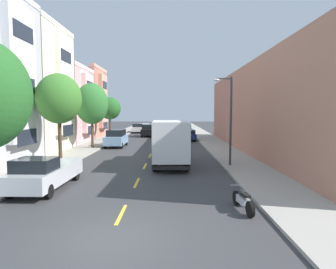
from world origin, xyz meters
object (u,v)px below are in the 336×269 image
street_tree_farthest (110,108)px  parked_hatchback_champagne (184,127)px  parked_pickup_white (138,128)px  parked_motorcycle (243,200)px  parked_suv_sky (116,138)px  parked_pickup_silver (45,173)px  moving_black_sedan (148,130)px  street_tree_third (92,104)px  parked_pickup_teal (186,130)px  delivery_box_truck (170,140)px  street_tree_second (59,99)px  street_lamp (229,114)px  parked_wagon_navy (188,135)px

street_tree_farthest → parked_hatchback_champagne: (10.79, 19.84, -3.61)m
parked_pickup_white → parked_motorcycle: (9.12, -43.42, -0.42)m
parked_hatchback_champagne → parked_suv_sky: parked_suv_sky is taller
parked_pickup_silver → parked_pickup_white: 40.31m
moving_black_sedan → street_tree_farthest: bearing=-123.6°
street_tree_third → parked_pickup_teal: (10.74, 18.13, -3.91)m
moving_black_sedan → delivery_box_truck: bearing=-81.9°
parked_suv_sky → street_tree_second: bearing=-101.0°
street_tree_farthest → parked_hatchback_champagne: 22.87m
moving_black_sedan → street_tree_third: bearing=-106.2°
street_lamp → parked_motorcycle: size_ratio=3.04×
parked_wagon_navy → parked_pickup_white: size_ratio=0.89×
street_tree_third → street_lamp: (12.34, -9.82, -0.96)m
parked_pickup_silver → parked_motorcycle: (9.22, -3.11, -0.42)m
street_tree_farthest → parked_suv_sky: street_tree_farthest is taller
parked_pickup_silver → parked_pickup_white: same height
street_lamp → parked_wagon_navy: bearing=95.1°
street_tree_third → delivery_box_truck: size_ratio=0.95×
street_tree_third → parked_hatchback_champagne: size_ratio=1.69×
parked_wagon_navy → parked_motorcycle: 28.67m
parked_hatchback_champagne → parked_wagon_navy: (-0.17, -19.24, 0.05)m
street_lamp → parked_hatchback_champagne: size_ratio=1.56×
street_tree_second → parked_suv_sky: bearing=79.0°
street_tree_third → parked_pickup_silver: bearing=-83.1°
parked_pickup_teal → parked_pickup_white: size_ratio=0.99×
street_tree_farthest → parked_motorcycle: 30.46m
parked_pickup_white → street_lamp: bearing=-73.2°
parked_hatchback_champagne → parked_wagon_navy: bearing=-90.5°
parked_hatchback_champagne → parked_pickup_white: bearing=-152.9°
delivery_box_truck → parked_hatchback_champagne: bearing=86.1°
parked_wagon_navy → parked_motorcycle: parked_wagon_navy is taller
delivery_box_truck → moving_black_sedan: size_ratio=1.47×
street_lamp → delivery_box_truck: bearing=173.8°
moving_black_sedan → street_lamp: bearing=-73.2°
street_tree_second → street_tree_farthest: size_ratio=1.15×
street_tree_farthest → parked_pickup_white: size_ratio=1.07×
street_tree_third → parked_suv_sky: bearing=43.9°
street_tree_farthest → parked_suv_sky: 7.94m
parked_pickup_teal → moving_black_sedan: bearing=-159.4°
parked_pickup_silver → parked_suv_sky: size_ratio=1.11×
street_tree_second → parked_pickup_silver: bearing=-74.9°
parked_pickup_white → parked_suv_sky: (0.10, -22.21, 0.16)m
parked_pickup_teal → parked_pickup_silver: bearing=-104.5°
parked_motorcycle → parked_wagon_navy: bearing=91.1°
street_tree_third → parked_suv_sky: (2.13, 2.05, -3.76)m
street_tree_second → parked_suv_sky: street_tree_second is taller
street_tree_third → parked_hatchback_champagne: (10.79, 28.75, -3.99)m
parked_wagon_navy → parked_pickup_white: 17.08m
parked_pickup_teal → parked_hatchback_champagne: (0.05, 10.61, -0.07)m
parked_pickup_teal → parked_pickup_white: same height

